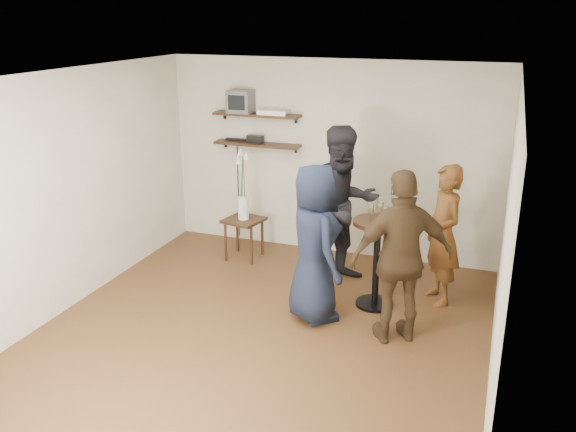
% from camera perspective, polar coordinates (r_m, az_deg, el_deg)
% --- Properties ---
extents(room, '(4.58, 5.08, 2.68)m').
position_cam_1_polar(room, '(5.87, -2.80, 0.09)').
color(room, '#432A15').
rests_on(room, ground).
extents(shelf_upper, '(1.20, 0.25, 0.04)m').
position_cam_1_polar(shelf_upper, '(8.24, -2.95, 9.45)').
color(shelf_upper, black).
rests_on(shelf_upper, room).
extents(shelf_lower, '(1.20, 0.25, 0.04)m').
position_cam_1_polar(shelf_lower, '(8.32, -2.90, 6.73)').
color(shelf_lower, black).
rests_on(shelf_lower, room).
extents(crt_monitor, '(0.32, 0.30, 0.30)m').
position_cam_1_polar(crt_monitor, '(8.31, -4.42, 10.66)').
color(crt_monitor, '#59595B').
rests_on(crt_monitor, shelf_upper).
extents(dvd_deck, '(0.40, 0.24, 0.06)m').
position_cam_1_polar(dvd_deck, '(8.14, -1.32, 9.69)').
color(dvd_deck, silver).
rests_on(dvd_deck, shelf_upper).
extents(radio, '(0.22, 0.10, 0.10)m').
position_cam_1_polar(radio, '(8.32, -3.10, 7.20)').
color(radio, black).
rests_on(radio, shelf_lower).
extents(power_strip, '(0.30, 0.05, 0.03)m').
position_cam_1_polar(power_strip, '(8.49, -4.88, 7.15)').
color(power_strip, black).
rests_on(power_strip, shelf_lower).
extents(side_table, '(0.54, 0.54, 0.55)m').
position_cam_1_polar(side_table, '(8.10, -4.15, -0.88)').
color(side_table, black).
rests_on(side_table, room).
extents(vase_lilies, '(0.19, 0.20, 0.99)m').
position_cam_1_polar(vase_lilies, '(7.98, -4.23, 1.86)').
color(vase_lilies, white).
rests_on(vase_lilies, side_table).
extents(drinks_table, '(0.55, 0.55, 1.01)m').
position_cam_1_polar(drinks_table, '(6.78, 8.32, -3.31)').
color(drinks_table, black).
rests_on(drinks_table, room).
extents(wine_glass_fl, '(0.06, 0.06, 0.19)m').
position_cam_1_polar(wine_glass_fl, '(6.61, 7.80, 0.63)').
color(wine_glass_fl, silver).
rests_on(wine_glass_fl, drinks_table).
extents(wine_glass_fr, '(0.06, 0.06, 0.18)m').
position_cam_1_polar(wine_glass_fr, '(6.57, 9.12, 0.43)').
color(wine_glass_fr, silver).
rests_on(wine_glass_fr, drinks_table).
extents(wine_glass_bl, '(0.07, 0.07, 0.22)m').
position_cam_1_polar(wine_glass_bl, '(6.69, 8.51, 0.99)').
color(wine_glass_bl, silver).
rests_on(wine_glass_bl, drinks_table).
extents(wine_glass_br, '(0.07, 0.07, 0.22)m').
position_cam_1_polar(wine_glass_br, '(6.62, 8.65, 0.81)').
color(wine_glass_br, silver).
rests_on(wine_glass_br, drinks_table).
extents(person_plaid, '(0.62, 0.70, 1.60)m').
position_cam_1_polar(person_plaid, '(6.99, 14.30, -1.73)').
color(person_plaid, '#AB2113').
rests_on(person_plaid, room).
extents(person_dark, '(1.18, 1.17, 1.92)m').
position_cam_1_polar(person_dark, '(7.28, 5.22, 0.96)').
color(person_dark, black).
rests_on(person_dark, room).
extents(person_navy, '(0.96, 0.98, 1.70)m').
position_cam_1_polar(person_navy, '(6.39, 2.48, -2.58)').
color(person_navy, black).
rests_on(person_navy, room).
extents(person_brown, '(1.11, 0.89, 1.77)m').
position_cam_1_polar(person_brown, '(6.04, 10.58, -3.87)').
color(person_brown, '#3F2D1B').
rests_on(person_brown, room).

